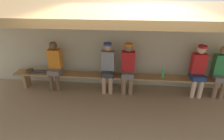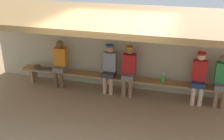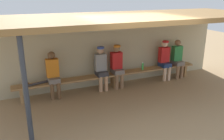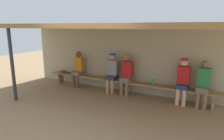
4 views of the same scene
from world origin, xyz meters
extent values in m
plane|color=#9E7F59|center=(0.00, 0.00, 0.00)|extent=(24.00, 24.00, 0.00)
cube|color=#B7AD8C|center=(0.00, 2.00, 1.10)|extent=(8.00, 0.20, 2.20)
cube|color=olive|center=(0.00, 0.70, 2.26)|extent=(8.00, 2.80, 0.12)
cube|color=#9E7547|center=(0.00, 1.55, 0.43)|extent=(6.00, 0.36, 0.05)
cube|color=#9E7547|center=(-2.75, 1.55, 0.21)|extent=(0.08, 0.29, 0.41)
cube|color=#9E7547|center=(0.00, 1.55, 0.21)|extent=(0.08, 0.29, 0.41)
cube|color=slate|center=(0.13, 1.53, 0.53)|extent=(0.32, 0.40, 0.14)
cylinder|color=#8C6647|center=(0.04, 1.37, 0.24)|extent=(0.11, 0.11, 0.48)
cylinder|color=#8C6647|center=(0.22, 1.37, 0.24)|extent=(0.11, 0.11, 0.48)
cube|color=red|center=(0.13, 1.61, 0.86)|extent=(0.34, 0.20, 0.52)
sphere|color=#8C6647|center=(0.13, 1.61, 1.23)|extent=(0.21, 0.21, 0.21)
cylinder|color=orange|center=(0.13, 1.57, 1.32)|extent=(0.21, 0.21, 0.05)
cube|color=slate|center=(-1.85, 1.53, 0.53)|extent=(0.32, 0.40, 0.14)
cylinder|color=brown|center=(-1.94, 1.37, 0.24)|extent=(0.11, 0.11, 0.48)
cylinder|color=brown|center=(-1.76, 1.37, 0.24)|extent=(0.11, 0.11, 0.48)
cube|color=orange|center=(-1.85, 1.61, 0.86)|extent=(0.34, 0.20, 0.52)
sphere|color=brown|center=(-1.85, 1.61, 1.23)|extent=(0.21, 0.21, 0.21)
cube|color=slate|center=(2.45, 1.53, 0.53)|extent=(0.32, 0.40, 0.14)
cylinder|color=#8C6647|center=(2.36, 1.37, 0.24)|extent=(0.11, 0.11, 0.48)
cylinder|color=#8C6647|center=(2.54, 1.37, 0.24)|extent=(0.11, 0.11, 0.48)
cube|color=#2D8442|center=(2.45, 1.61, 0.86)|extent=(0.34, 0.20, 0.52)
cube|color=navy|center=(1.91, 1.53, 0.53)|extent=(0.32, 0.40, 0.14)
cylinder|color=beige|center=(1.82, 1.37, 0.24)|extent=(0.11, 0.11, 0.48)
cylinder|color=beige|center=(2.00, 1.37, 0.24)|extent=(0.11, 0.11, 0.48)
cube|color=red|center=(1.91, 1.61, 0.86)|extent=(0.34, 0.20, 0.52)
sphere|color=beige|center=(1.91, 1.61, 1.23)|extent=(0.21, 0.21, 0.21)
cylinder|color=red|center=(1.91, 1.57, 1.32)|extent=(0.21, 0.21, 0.05)
cube|color=#333338|center=(-0.41, 1.53, 0.53)|extent=(0.32, 0.40, 0.14)
cylinder|color=tan|center=(-0.50, 1.37, 0.24)|extent=(0.11, 0.11, 0.48)
cylinder|color=tan|center=(-0.32, 1.37, 0.24)|extent=(0.11, 0.11, 0.48)
cube|color=gray|center=(-0.41, 1.61, 0.86)|extent=(0.34, 0.20, 0.52)
sphere|color=tan|center=(-0.41, 1.61, 1.23)|extent=(0.21, 0.21, 0.21)
cylinder|color=#2D47A5|center=(-0.41, 1.57, 1.32)|extent=(0.21, 0.21, 0.05)
cylinder|color=green|center=(1.04, 1.54, 0.57)|extent=(0.07, 0.07, 0.22)
cylinder|color=white|center=(1.04, 1.54, 0.69)|extent=(0.05, 0.05, 0.02)
ellipsoid|color=brown|center=(-2.61, 1.56, 0.51)|extent=(0.27, 0.29, 0.09)
cylinder|color=#333338|center=(-2.19, 1.55, 0.49)|extent=(0.76, 0.27, 0.07)
camera|label=1|loc=(0.10, -2.84, 2.70)|focal=29.41mm
camera|label=2|loc=(1.48, -5.13, 3.60)|focal=44.78mm
camera|label=3|loc=(-2.81, -4.90, 2.89)|focal=38.05mm
camera|label=4|loc=(2.64, -4.32, 2.26)|focal=31.72mm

